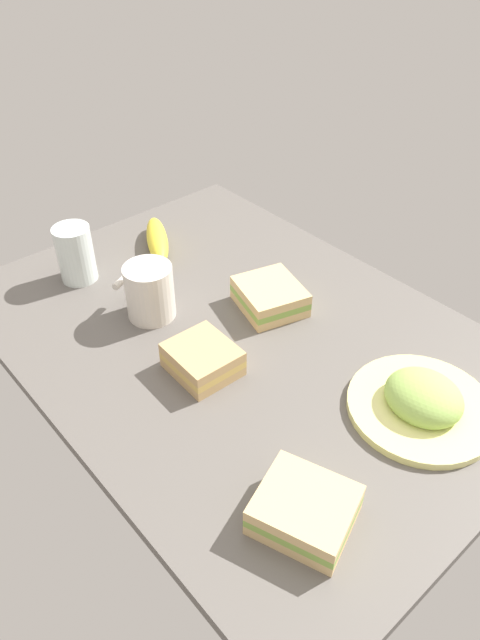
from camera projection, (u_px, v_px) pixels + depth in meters
tabletop at (240, 339)px, 95.62cm from camera, size 90.00×64.00×2.00cm
plate_of_food at (422, 402)px, 81.04cm from camera, size 20.71×20.71×5.80cm
coffee_mug_black at (149, 291)px, 96.00cm from camera, size 10.37×8.30×9.54cm
sandwich_main at (270, 296)px, 99.33cm from camera, size 13.41×12.65×4.40cm
sandwich_side at (305, 510)px, 67.24cm from camera, size 13.73×13.08×4.40cm
sandwich_extra at (203, 359)px, 87.09cm from camera, size 10.21×9.25×4.40cm
glass_of_milk at (76, 256)px, 104.44cm from camera, size 6.61×6.61×10.52cm
banana at (157, 240)px, 114.02cm from camera, size 16.49×11.67×4.01cm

